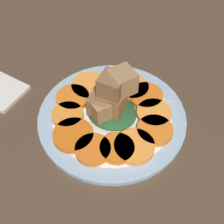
% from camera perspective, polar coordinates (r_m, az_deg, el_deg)
% --- Properties ---
extents(table_slab, '(1.20, 1.20, 0.02)m').
position_cam_1_polar(table_slab, '(0.61, -0.00, -1.83)').
color(table_slab, '#4C3828').
rests_on(table_slab, ground).
extents(plate, '(0.28, 0.28, 0.01)m').
position_cam_1_polar(plate, '(0.60, -0.00, -0.95)').
color(plate, '#99B7D1').
rests_on(plate, table_slab).
extents(carrot_slice_0, '(0.06, 0.06, 0.01)m').
position_cam_1_polar(carrot_slice_0, '(0.60, -8.11, -0.56)').
color(carrot_slice_0, orange).
rests_on(carrot_slice_0, plate).
extents(carrot_slice_1, '(0.07, 0.07, 0.01)m').
position_cam_1_polar(carrot_slice_1, '(0.57, -7.09, -4.21)').
color(carrot_slice_1, orange).
rests_on(carrot_slice_1, plate).
extents(carrot_slice_2, '(0.06, 0.06, 0.01)m').
position_cam_1_polar(carrot_slice_2, '(0.55, -3.51, -6.84)').
color(carrot_slice_2, orange).
rests_on(carrot_slice_2, plate).
extents(carrot_slice_3, '(0.06, 0.06, 0.01)m').
position_cam_1_polar(carrot_slice_3, '(0.55, 0.93, -6.67)').
color(carrot_slice_3, orange).
rests_on(carrot_slice_3, plate).
extents(carrot_slice_4, '(0.07, 0.07, 0.01)m').
position_cam_1_polar(carrot_slice_4, '(0.55, 4.10, -6.29)').
color(carrot_slice_4, orange).
rests_on(carrot_slice_4, plate).
extents(carrot_slice_5, '(0.07, 0.07, 0.01)m').
position_cam_1_polar(carrot_slice_5, '(0.57, 7.84, -3.33)').
color(carrot_slice_5, orange).
rests_on(carrot_slice_5, plate).
extents(carrot_slice_6, '(0.07, 0.07, 0.01)m').
position_cam_1_polar(carrot_slice_6, '(0.60, 7.68, -0.21)').
color(carrot_slice_6, '#F99438').
rests_on(carrot_slice_6, plate).
extents(carrot_slice_7, '(0.07, 0.07, 0.01)m').
position_cam_1_polar(carrot_slice_7, '(0.62, 6.20, 2.96)').
color(carrot_slice_7, orange).
rests_on(carrot_slice_7, plate).
extents(carrot_slice_8, '(0.07, 0.07, 0.01)m').
position_cam_1_polar(carrot_slice_8, '(0.64, 3.98, 4.37)').
color(carrot_slice_8, orange).
rests_on(carrot_slice_8, plate).
extents(carrot_slice_9, '(0.06, 0.06, 0.01)m').
position_cam_1_polar(carrot_slice_9, '(0.65, 0.23, 5.32)').
color(carrot_slice_9, orange).
rests_on(carrot_slice_9, plate).
extents(carrot_slice_10, '(0.08, 0.08, 0.01)m').
position_cam_1_polar(carrot_slice_10, '(0.64, -4.06, 4.78)').
color(carrot_slice_10, orange).
rests_on(carrot_slice_10, plate).
extents(carrot_slice_11, '(0.07, 0.07, 0.01)m').
position_cam_1_polar(carrot_slice_11, '(0.62, -7.20, 2.60)').
color(carrot_slice_11, orange).
rests_on(carrot_slice_11, plate).
extents(center_pile, '(0.09, 0.09, 0.10)m').
position_cam_1_polar(center_pile, '(0.56, -0.12, 2.14)').
color(center_pile, '#235128').
rests_on(center_pile, plate).
extents(fork, '(0.17, 0.05, 0.00)m').
position_cam_1_polar(fork, '(0.63, 3.78, 3.05)').
color(fork, silver).
rests_on(fork, plate).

